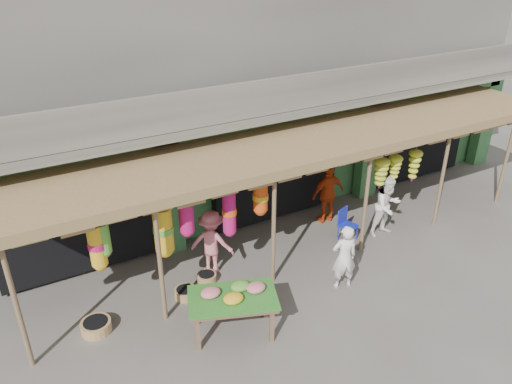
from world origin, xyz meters
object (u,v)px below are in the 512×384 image
person_right (387,206)px  person_shopper (212,242)px  blue_chair (346,223)px  flower_table (234,298)px  person_front (344,257)px  person_vendor (328,193)px

person_right → person_shopper: 4.56m
blue_chair → person_shopper: (-3.48, 0.39, 0.30)m
flower_table → person_right: size_ratio=1.17×
flower_table → person_front: 2.69m
blue_chair → person_vendor: person_vendor is taller
person_right → blue_chair: bearing=162.7°
blue_chair → person_front: 1.99m
blue_chair → person_front: bearing=-148.7°
flower_table → person_front: (2.68, 0.10, -0.04)m
blue_chair → person_vendor: 1.02m
person_right → person_front: bearing=-152.8°
blue_chair → person_right: 1.13m
person_front → person_right: size_ratio=0.94×
flower_table → blue_chair: (3.95, 1.60, -0.34)m
person_right → person_vendor: bearing=125.1°
person_right → person_shopper: bearing=170.9°
person_shopper → person_vendor: bearing=-129.7°
person_front → person_right: 2.58m
person_right → person_vendor: person_vendor is taller
person_shopper → blue_chair: bearing=-144.9°
person_front → person_vendor: size_ratio=0.91×
flower_table → person_front: bearing=22.6°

